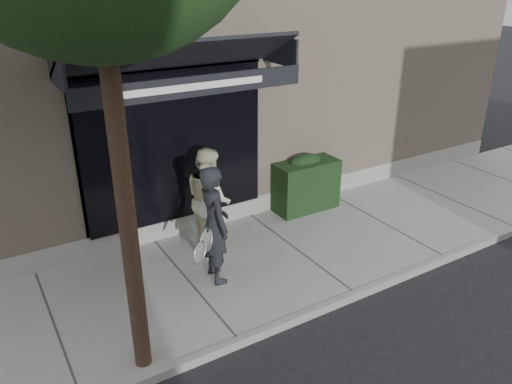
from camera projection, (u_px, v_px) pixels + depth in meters
ground at (295, 254)px, 8.72m from camera, size 80.00×80.00×0.00m
sidewalk at (295, 251)px, 8.70m from camera, size 20.00×3.00×0.12m
curb at (355, 295)px, 7.48m from camera, size 20.00×0.10×0.14m
building_facade at (173, 56)px, 11.49m from camera, size 14.30×8.04×5.64m
hedge at (304, 183)px, 9.96m from camera, size 1.30×0.70×1.14m
pedestrian_front at (214, 225)px, 7.46m from camera, size 0.77×0.87×1.87m
pedestrian_back at (209, 198)px, 8.43m from camera, size 0.71×0.94×1.79m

